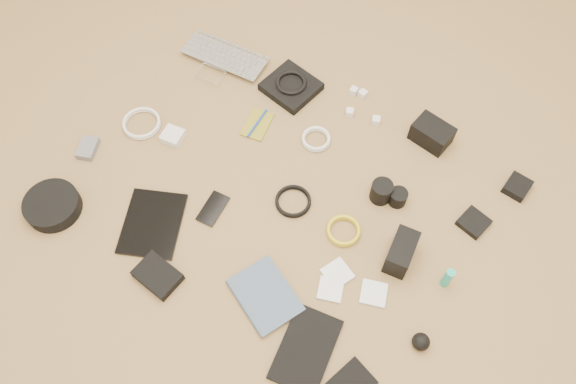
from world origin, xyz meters
The scene contains 32 objects.
laptop centered at (-0.49, 0.36, 0.01)m, with size 0.33×0.23×0.03m, color #B8B8BD.
headphone_pouch centered at (-0.19, 0.42, 0.02)m, with size 0.18×0.17×0.03m, color black.
headphones centered at (-0.19, 0.42, 0.04)m, with size 0.12×0.12×0.01m, color black.
charger_a centered at (0.02, 0.53, 0.01)m, with size 0.03×0.03×0.02m, color silver.
charger_b centered at (0.06, 0.53, 0.01)m, with size 0.03×0.03×0.03m, color silver.
charger_c centered at (0.16, 0.45, 0.01)m, with size 0.03×0.03×0.03m, color silver.
charger_d centered at (0.06, 0.43, 0.01)m, with size 0.03×0.03×0.03m, color silver.
dslr_camera centered at (0.36, 0.48, 0.04)m, with size 0.14×0.09×0.08m, color black.
lens_pouch centered at (0.69, 0.45, 0.02)m, with size 0.08×0.09×0.03m, color black.
notebook_olive centered at (-0.21, 0.21, 0.00)m, with size 0.08×0.13×0.01m, color olive.
pen_blue centered at (-0.21, 0.21, 0.01)m, with size 0.01×0.01×0.14m, color #1435A2.
cable_white_a centered at (0.01, 0.26, 0.01)m, with size 0.10×0.10×0.01m, color silver.
lens_a centered at (0.31, 0.18, 0.04)m, with size 0.07×0.07×0.08m, color black.
lens_b centered at (0.37, 0.19, 0.03)m, with size 0.06×0.06×0.06m, color black.
card_reader centered at (0.62, 0.25, 0.01)m, with size 0.09×0.09×0.02m, color black.
power_brick centered at (-0.43, 0.00, 0.02)m, with size 0.07×0.07×0.03m, color silver.
cable_white_b centered at (-0.56, -0.01, 0.01)m, with size 0.14×0.14×0.01m, color silver.
cable_black centered at (0.07, 0.00, 0.01)m, with size 0.12×0.12×0.01m, color black.
cable_yellow centered at (0.27, 0.00, 0.01)m, with size 0.11×0.11×0.01m, color gold.
flash centered at (0.46, 0.01, 0.05)m, with size 0.07×0.13×0.10m, color black.
lens_cleaner centered at (0.62, 0.01, 0.05)m, with size 0.03×0.03×0.09m, color #19A793.
battery_charger centered at (-0.66, -0.20, 0.01)m, with size 0.06×0.09×0.03m, color #5D5D62.
tablet centered at (-0.28, -0.31, 0.01)m, with size 0.19×0.24×0.01m, color black.
phone centered at (-0.14, -0.16, 0.00)m, with size 0.06×0.12×0.01m, color black.
filter_case_left centered at (0.32, -0.14, 0.01)m, with size 0.08×0.08×0.01m, color silver.
filter_case_mid centered at (0.33, -0.20, 0.01)m, with size 0.08×0.08×0.01m, color silver.
filter_case_right centered at (0.45, -0.14, 0.01)m, with size 0.08×0.08×0.01m, color silver.
air_blower centered at (0.64, -0.21, 0.03)m, with size 0.05×0.05×0.05m, color black.
headphone_case centered at (-0.59, -0.44, 0.03)m, with size 0.18×0.18×0.05m, color black.
drive_case centered at (-0.15, -0.45, 0.02)m, with size 0.14×0.10×0.03m, color black.
paperback centered at (0.14, -0.39, 0.01)m, with size 0.16×0.21×0.02m, color #3D5067.
notebook_black_a centered at (0.36, -0.40, 0.01)m, with size 0.15×0.24×0.02m, color black.
Camera 1 is at (0.53, -0.77, 1.67)m, focal length 35.00 mm.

